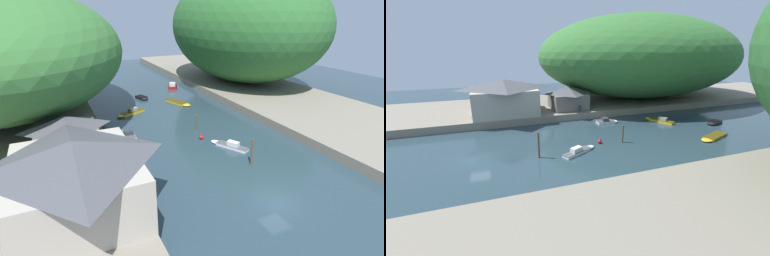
% 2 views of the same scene
% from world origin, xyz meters
% --- Properties ---
extents(water_surface, '(130.00, 130.00, 0.00)m').
position_xyz_m(water_surface, '(0.00, 30.00, 0.00)').
color(water_surface, '#283D47').
rests_on(water_surface, ground).
extents(left_bank, '(22.00, 120.00, 1.36)m').
position_xyz_m(left_bank, '(-23.48, 30.00, 0.68)').
color(left_bank, gray).
rests_on(left_bank, ground).
extents(hillside_left, '(37.48, 52.47, 20.08)m').
position_xyz_m(hillside_left, '(-24.58, 39.91, 11.40)').
color(hillside_left, '#387033').
rests_on(hillside_left, left_bank).
extents(waterfront_building, '(10.76, 12.68, 6.55)m').
position_xyz_m(waterfront_building, '(-17.46, 5.13, 4.74)').
color(waterfront_building, '#B2A899').
rests_on(waterfront_building, left_bank).
extents(boathouse_shed, '(7.60, 7.51, 4.60)m').
position_xyz_m(boathouse_shed, '(-17.44, 17.88, 3.74)').
color(boathouse_shed, slate).
rests_on(boathouse_shed, left_bank).
extents(boat_moored_right, '(2.41, 3.46, 0.58)m').
position_xyz_m(boat_moored_right, '(-1.28, 41.08, 0.28)').
color(boat_moored_right, black).
rests_on(boat_moored_right, water_surface).
extents(boat_near_quay, '(3.70, 6.49, 0.43)m').
position_xyz_m(boat_near_quay, '(4.49, 34.72, 0.21)').
color(boat_near_quay, gold).
rests_on(boat_near_quay, water_surface).
extents(boat_red_skiff, '(3.69, 5.62, 0.96)m').
position_xyz_m(boat_red_skiff, '(2.58, 13.03, 0.29)').
color(boat_red_skiff, white).
rests_on(boat_red_skiff, water_surface).
extents(boat_far_upstream, '(2.04, 4.15, 1.03)m').
position_xyz_m(boat_far_upstream, '(-8.96, 22.90, 0.31)').
color(boat_far_upstream, white).
rests_on(boat_far_upstream, water_surface).
extents(boat_mid_channel, '(5.81, 3.67, 1.03)m').
position_xyz_m(boat_mid_channel, '(-6.15, 32.48, 0.32)').
color(boat_mid_channel, gold).
rests_on(boat_mid_channel, water_surface).
extents(mooring_post_nearest, '(0.27, 0.27, 3.50)m').
position_xyz_m(mooring_post_nearest, '(2.32, 7.49, 1.76)').
color(mooring_post_nearest, brown).
rests_on(mooring_post_nearest, water_surface).
extents(mooring_post_fourth, '(0.25, 0.25, 2.70)m').
position_xyz_m(mooring_post_fourth, '(1.13, 20.43, 1.36)').
color(mooring_post_fourth, brown).
rests_on(mooring_post_fourth, water_surface).
extents(channel_buoy_near, '(0.63, 0.63, 0.94)m').
position_xyz_m(channel_buoy_near, '(0.37, 17.06, 0.37)').
color(channel_buoy_near, red).
rests_on(channel_buoy_near, water_surface).
extents(person_on_quay, '(0.32, 0.43, 1.69)m').
position_xyz_m(person_on_quay, '(-13.41, 19.01, 2.34)').
color(person_on_quay, '#282D3D').
rests_on(person_on_quay, left_bank).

